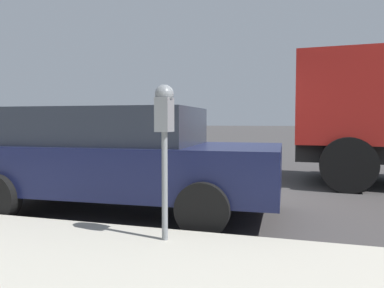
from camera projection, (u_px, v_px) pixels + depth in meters
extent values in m
plane|color=#3D3A3A|center=(192.00, 199.00, 6.39)|extent=(220.00, 220.00, 0.00)
cylinder|color=gray|center=(165.00, 186.00, 3.76)|extent=(0.06, 0.06, 1.10)
cube|color=gray|center=(164.00, 115.00, 3.72)|extent=(0.20, 0.14, 0.34)
sphere|color=gray|center=(164.00, 94.00, 3.71)|extent=(0.19, 0.19, 0.19)
cube|color=#B21919|center=(168.00, 119.00, 3.82)|extent=(0.01, 0.11, 0.12)
cube|color=black|center=(168.00, 107.00, 3.82)|extent=(0.01, 0.10, 0.08)
cube|color=#14193D|center=(123.00, 167.00, 5.50)|extent=(2.00, 4.60, 0.67)
cube|color=#232833|center=(111.00, 126.00, 5.51)|extent=(1.70, 2.60, 0.53)
cylinder|color=black|center=(227.00, 184.00, 6.06)|extent=(0.25, 0.65, 0.64)
cylinder|color=black|center=(203.00, 209.00, 4.30)|extent=(0.25, 0.65, 0.64)
cylinder|color=black|center=(72.00, 177.00, 6.74)|extent=(0.25, 0.65, 0.64)
cube|color=#AD1E19|center=(346.00, 100.00, 8.08)|extent=(2.60, 2.07, 1.86)
cylinder|color=black|center=(348.00, 165.00, 6.98)|extent=(0.35, 1.05, 1.04)
cylinder|color=black|center=(342.00, 154.00, 9.34)|extent=(0.35, 1.05, 1.04)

